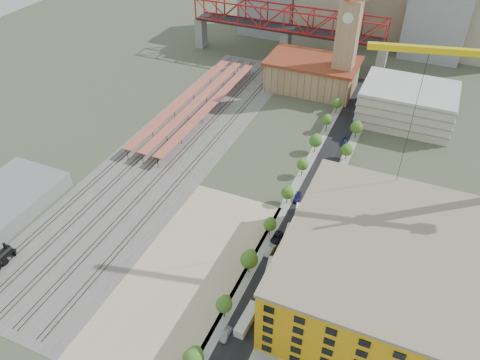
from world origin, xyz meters
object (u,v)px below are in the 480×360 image
at_px(construction_building, 382,271).
at_px(car_0, 226,334).
at_px(site_trailer_a, 247,320).
at_px(site_trailer_c, 288,236).
at_px(site_trailer_b, 270,273).
at_px(clock_tower, 348,29).
at_px(site_trailer_d, 299,215).

distance_m(construction_building, car_0, 39.06).
distance_m(site_trailer_a, site_trailer_c, 29.66).
height_order(site_trailer_a, site_trailer_b, site_trailer_a).
bearing_deg(site_trailer_a, clock_tower, 96.50).
bearing_deg(site_trailer_a, site_trailer_d, 92.67).
xyz_separation_m(clock_tower, site_trailer_c, (8.00, -89.80, -27.52)).
bearing_deg(car_0, construction_building, 38.97).
distance_m(clock_tower, site_trailer_a, 122.83).
bearing_deg(clock_tower, construction_building, -71.22).
relative_size(site_trailer_c, car_0, 1.97).
bearing_deg(construction_building, site_trailer_b, -171.15).
height_order(construction_building, site_trailer_a, construction_building).
bearing_deg(site_trailer_c, site_trailer_a, -95.52).
bearing_deg(site_trailer_c, car_0, -100.43).
distance_m(site_trailer_a, site_trailer_b, 15.42).
distance_m(site_trailer_d, car_0, 44.42).
bearing_deg(site_trailer_b, car_0, -108.23).
height_order(site_trailer_a, site_trailer_c, site_trailer_a).
height_order(clock_tower, site_trailer_a, clock_tower).
height_order(site_trailer_c, car_0, site_trailer_c).
bearing_deg(site_trailer_c, construction_building, -26.92).
bearing_deg(site_trailer_b, site_trailer_a, -99.96).
distance_m(clock_tower, car_0, 127.88).
bearing_deg(site_trailer_d, site_trailer_c, -101.04).
height_order(site_trailer_d, car_0, site_trailer_d).
bearing_deg(site_trailer_c, site_trailer_b, -95.52).
xyz_separation_m(site_trailer_b, car_0, (-3.00, -20.65, -0.50)).
xyz_separation_m(construction_building, site_trailer_a, (-26.00, -19.47, -8.14)).
xyz_separation_m(site_trailer_d, car_0, (-3.00, -44.31, -0.45)).
relative_size(site_trailer_a, site_trailer_c, 1.07).
distance_m(clock_tower, site_trailer_d, 85.32).
bearing_deg(car_0, site_trailer_c, 83.64).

